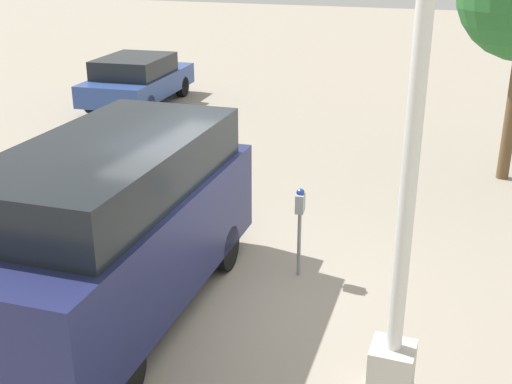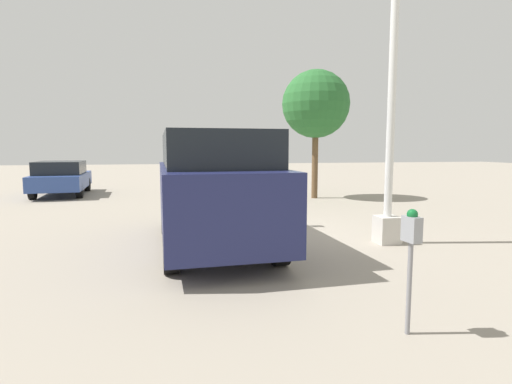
% 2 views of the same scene
% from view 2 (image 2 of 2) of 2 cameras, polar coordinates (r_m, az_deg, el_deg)
% --- Properties ---
extents(ground_plane, '(80.00, 80.00, 0.00)m').
position_cam_2_polar(ground_plane, '(9.03, 1.56, -5.97)').
color(ground_plane, gray).
extents(parking_meter_near, '(0.21, 0.13, 1.29)m').
position_cam_2_polar(parking_meter_near, '(9.72, 3.96, 0.59)').
color(parking_meter_near, gray).
rests_on(parking_meter_near, ground).
extents(parking_meter_far, '(0.21, 0.13, 1.31)m').
position_cam_2_polar(parking_meter_far, '(4.36, 21.28, -6.74)').
color(parking_meter_far, gray).
rests_on(parking_meter_far, ground).
extents(lamp_post, '(0.44, 0.44, 6.76)m').
position_cam_2_polar(lamp_post, '(8.37, 18.67, 8.37)').
color(lamp_post, beige).
rests_on(lamp_post, ground).
extents(parked_van, '(4.87, 2.19, 2.21)m').
position_cam_2_polar(parked_van, '(7.74, -6.09, 0.82)').
color(parked_van, navy).
rests_on(parked_van, ground).
extents(car_distant, '(4.24, 2.21, 1.39)m').
position_cam_2_polar(car_distant, '(18.05, -26.04, 1.91)').
color(car_distant, '#2D478C').
rests_on(car_distant, ground).
extents(street_tree, '(2.54, 2.54, 4.83)m').
position_cam_2_polar(street_tree, '(15.50, 8.54, 12.25)').
color(street_tree, brown).
rests_on(street_tree, ground).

